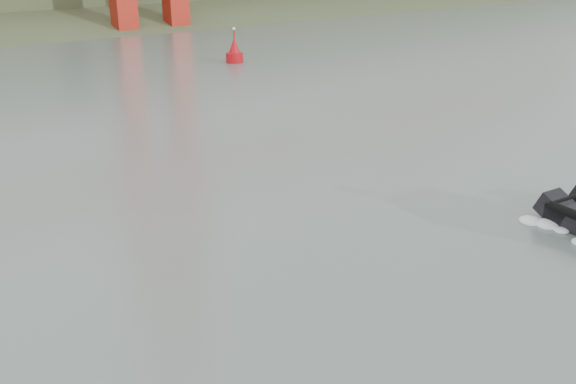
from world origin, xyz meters
name	(u,v)px	position (x,y,z in m)	size (l,w,h in m)	color
ground	(434,293)	(0.00, 0.00, 0.00)	(400.00, 400.00, 0.00)	#4D5C55
nav_buoy	(235,53)	(18.64, 45.95, 1.04)	(1.89, 1.89, 3.94)	#B30C12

